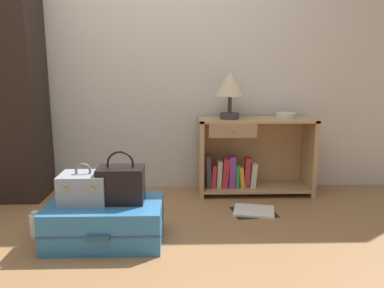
{
  "coord_description": "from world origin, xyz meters",
  "views": [
    {
      "loc": [
        0.29,
        -2.14,
        1.14
      ],
      "look_at": [
        0.38,
        0.8,
        0.55
      ],
      "focal_mm": 35.92,
      "sensor_mm": 36.0,
      "label": 1
    }
  ],
  "objects": [
    {
      "name": "suitcase_large",
      "position": [
        -0.21,
        0.27,
        0.13
      ],
      "size": [
        0.75,
        0.5,
        0.27
      ],
      "color": "teal",
      "rests_on": "ground_plane"
    },
    {
      "name": "ground_plane",
      "position": [
        0.0,
        0.0,
        0.0
      ],
      "size": [
        9.0,
        9.0,
        0.0
      ],
      "primitive_type": "plane",
      "color": "#9E7047"
    },
    {
      "name": "open_book_on_floor",
      "position": [
        0.87,
        0.75,
        0.01
      ],
      "size": [
        0.37,
        0.32,
        0.02
      ],
      "color": "white",
      "rests_on": "ground_plane"
    },
    {
      "name": "bookshelf",
      "position": [
        0.92,
        1.26,
        0.34
      ],
      "size": [
        1.03,
        0.38,
        0.69
      ],
      "color": "tan",
      "rests_on": "ground_plane"
    },
    {
      "name": "train_case",
      "position": [
        -0.35,
        0.28,
        0.37
      ],
      "size": [
        0.3,
        0.25,
        0.27
      ],
      "color": "#8E99A3",
      "rests_on": "suitcase_large"
    },
    {
      "name": "bowl",
      "position": [
        1.23,
        1.28,
        0.71
      ],
      "size": [
        0.18,
        0.18,
        0.05
      ],
      "primitive_type": "cylinder",
      "color": "silver",
      "rests_on": "bookshelf"
    },
    {
      "name": "bottle",
      "position": [
        -0.7,
        0.34,
        0.08
      ],
      "size": [
        0.08,
        0.08,
        0.18
      ],
      "color": "white",
      "rests_on": "ground_plane"
    },
    {
      "name": "back_wall",
      "position": [
        0.0,
        1.5,
        1.3
      ],
      "size": [
        6.4,
        0.1,
        2.6
      ],
      "primitive_type": "cube",
      "color": "beige",
      "rests_on": "ground_plane"
    },
    {
      "name": "handbag",
      "position": [
        -0.1,
        0.29,
        0.39
      ],
      "size": [
        0.3,
        0.2,
        0.34
      ],
      "color": "black",
      "rests_on": "suitcase_large"
    },
    {
      "name": "table_lamp",
      "position": [
        0.72,
        1.23,
        0.97
      ],
      "size": [
        0.27,
        0.27,
        0.42
      ],
      "color": "#3D3838",
      "rests_on": "bookshelf"
    }
  ]
}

